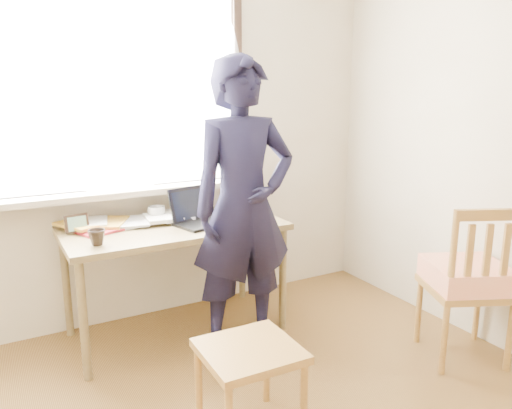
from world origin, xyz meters
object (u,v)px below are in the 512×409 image
laptop (199,215)px  side_chair (468,278)px  desk (174,237)px  mug_white (157,213)px  person (244,207)px  work_chair (250,361)px  mug_dark (97,237)px

laptop → side_chair: bearing=-42.0°
desk → mug_white: size_ratio=11.88×
desk → person: 0.53m
laptop → work_chair: 1.19m
laptop → work_chair: bearing=-101.1°
desk → work_chair: desk is taller
mug_white → work_chair: 1.37m
laptop → person: bearing=-63.6°
work_chair → side_chair: size_ratio=0.46×
mug_dark → side_chair: bearing=-26.5°
desk → mug_white: mug_white is taller
laptop → person: size_ratio=0.22×
desk → mug_dark: mug_dark is taller
mug_dark → side_chair: (1.91, -0.95, -0.28)m
desk → mug_white: bearing=106.7°
desk → work_chair: bearing=-92.8°
laptop → desk: bearing=168.3°
side_chair → work_chair: bearing=179.2°
mug_dark → work_chair: 1.12m
mug_white → side_chair: size_ratio=0.12×
work_chair → side_chair: (1.45, -0.02, 0.14)m
side_chair → person: person is taller
side_chair → person: size_ratio=0.54×
desk → side_chair: bearing=-39.4°
person → laptop: bearing=119.5°
desk → side_chair: side_chair is taller
mug_dark → person: 0.86m
person → side_chair: bearing=-33.1°
desk → person: size_ratio=0.77×
work_chair → person: person is taller
mug_dark → work_chair: (0.46, -0.93, -0.41)m
mug_dark → laptop: bearing=13.0°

